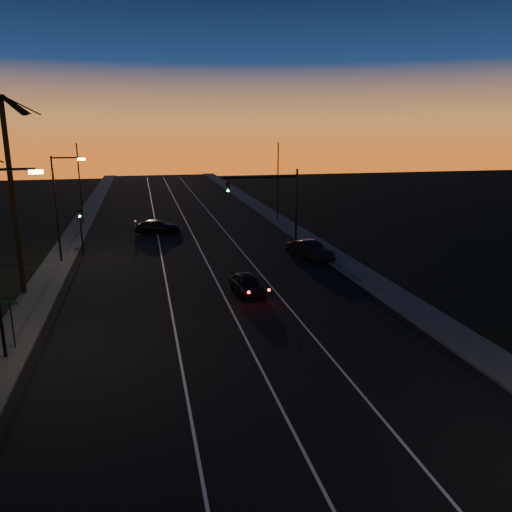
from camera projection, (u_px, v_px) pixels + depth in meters
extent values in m
cube|color=black|center=(210.00, 282.00, 35.30)|extent=(20.00, 170.00, 0.01)
cube|color=#393937|center=(41.00, 292.00, 32.85)|extent=(2.40, 170.00, 0.16)
cube|color=#393937|center=(357.00, 271.00, 37.70)|extent=(2.40, 170.00, 0.16)
cube|color=silver|center=(167.00, 285.00, 34.64)|extent=(0.12, 160.00, 0.01)
cube|color=silver|center=(217.00, 281.00, 35.40)|extent=(0.12, 160.00, 0.01)
cube|color=silver|center=(264.00, 278.00, 36.16)|extent=(0.12, 160.00, 0.01)
cylinder|color=black|center=(13.00, 200.00, 31.10)|extent=(0.32, 0.32, 12.50)
cube|color=black|center=(21.00, 105.00, 30.15)|extent=(2.18, 0.92, 1.18)
cube|color=black|center=(13.00, 105.00, 30.69)|extent=(1.25, 2.12, 1.18)
cube|color=black|center=(14.00, 104.00, 29.26)|extent=(1.95, 1.61, 1.18)
cylinder|color=black|center=(8.00, 169.00, 21.51)|extent=(2.20, 0.12, 0.12)
cube|color=#E8BC5D|center=(36.00, 172.00, 21.78)|extent=(0.55, 0.26, 0.16)
cylinder|color=black|center=(56.00, 211.00, 39.41)|extent=(0.16, 0.16, 8.50)
cylinder|color=black|center=(66.00, 158.00, 38.63)|extent=(2.20, 0.12, 0.12)
cube|color=#E8BC5D|center=(81.00, 159.00, 38.90)|extent=(0.55, 0.26, 0.16)
cylinder|color=black|center=(13.00, 326.00, 24.14)|extent=(0.06, 0.06, 2.60)
cube|color=#0C4922|center=(10.00, 303.00, 23.85)|extent=(0.70, 0.03, 0.20)
cylinder|color=black|center=(296.00, 207.00, 45.92)|extent=(0.20, 0.20, 7.00)
cylinder|color=black|center=(260.00, 177.00, 44.47)|extent=(7.00, 0.16, 0.16)
cube|color=black|center=(228.00, 187.00, 44.03)|extent=(0.32, 0.28, 1.00)
sphere|color=black|center=(228.00, 183.00, 43.79)|extent=(0.20, 0.20, 0.20)
sphere|color=black|center=(228.00, 187.00, 43.87)|extent=(0.20, 0.20, 0.20)
sphere|color=#14FF59|center=(228.00, 191.00, 43.95)|extent=(0.20, 0.20, 0.20)
cylinder|color=black|center=(81.00, 231.00, 42.16)|extent=(0.14, 0.14, 4.20)
cube|color=black|center=(80.00, 213.00, 41.76)|extent=(0.28, 0.25, 0.90)
sphere|color=black|center=(79.00, 210.00, 41.55)|extent=(0.18, 0.18, 0.18)
sphere|color=black|center=(80.00, 213.00, 41.62)|extent=(0.18, 0.18, 0.18)
sphere|color=#14FF59|center=(80.00, 216.00, 41.69)|extent=(0.18, 0.18, 0.18)
cylinder|color=black|center=(80.00, 184.00, 55.40)|extent=(0.14, 0.14, 9.00)
cylinder|color=black|center=(278.00, 183.00, 57.33)|extent=(0.14, 0.14, 9.00)
imported|color=black|center=(247.00, 284.00, 32.71)|extent=(2.03, 4.06, 1.33)
sphere|color=#FF0F05|center=(249.00, 292.00, 30.33)|extent=(0.18, 0.18, 0.18)
sphere|color=#FF0F05|center=(269.00, 290.00, 30.76)|extent=(0.18, 0.18, 0.18)
imported|color=black|center=(310.00, 250.00, 41.28)|extent=(3.20, 4.88, 1.52)
imported|color=black|center=(158.00, 227.00, 51.48)|extent=(4.89, 2.42, 1.37)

